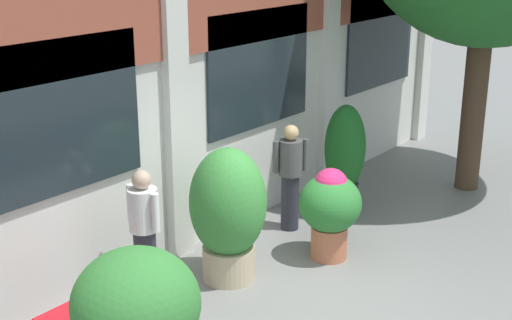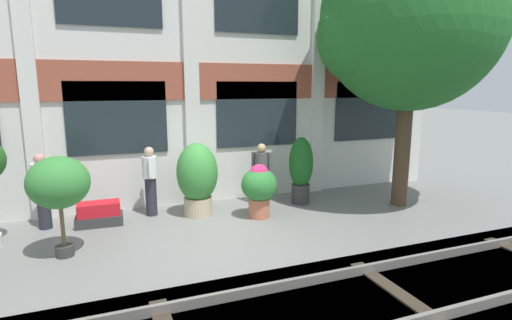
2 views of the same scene
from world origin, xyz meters
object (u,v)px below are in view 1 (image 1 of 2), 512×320
Objects in this scene: potted_plant_stone_basin at (228,210)px; resident_by_doorway at (144,233)px; potted_plant_fluted_column at (330,207)px; potted_plant_terracotta_small at (136,307)px; resident_watching_tracks at (290,174)px; potted_plant_ribbed_drum at (345,154)px.

resident_by_doorway is (-1.02, 0.39, -0.05)m from potted_plant_stone_basin.
potted_plant_stone_basin reaches higher than potted_plant_fluted_column.
potted_plant_terracotta_small is 2.53m from resident_by_doorway.
potted_plant_stone_basin is 1.76m from resident_watching_tracks.
potted_plant_fluted_column is 1.57m from potted_plant_ribbed_drum.
potted_plant_terracotta_small is (-4.02, -0.75, 0.60)m from potted_plant_fluted_column.
potted_plant_fluted_column is 0.80× the size of resident_watching_tracks.
potted_plant_ribbed_drum is at bearing 0.15° from potted_plant_stone_basin.
resident_watching_tracks reaches higher than potted_plant_fluted_column.
resident_watching_tracks is (0.45, 0.97, 0.11)m from potted_plant_fluted_column.
potted_plant_stone_basin is (-1.28, 0.65, 0.19)m from potted_plant_fluted_column.
potted_plant_terracotta_small reaches higher than potted_plant_stone_basin.
potted_plant_fluted_column is 0.77× the size of resident_by_doorway.
potted_plant_fluted_column is 0.73× the size of potted_plant_stone_basin.
resident_by_doorway is at bearing -54.89° from resident_watching_tracks.
resident_by_doorway is 1.04× the size of resident_watching_tracks.
potted_plant_ribbed_drum is (5.43, 1.41, -0.37)m from potted_plant_terracotta_small.
potted_plant_fluted_column is 4.14m from potted_plant_terracotta_small.
potted_plant_ribbed_drum is 1.10× the size of resident_watching_tracks.
potted_plant_ribbed_drum reaches higher than resident_watching_tracks.
potted_plant_terracotta_small is 5.62m from potted_plant_ribbed_drum.
resident_by_doorway reaches higher than potted_plant_fluted_column.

